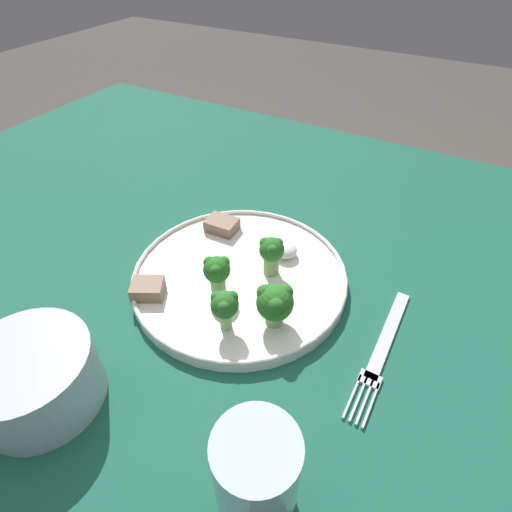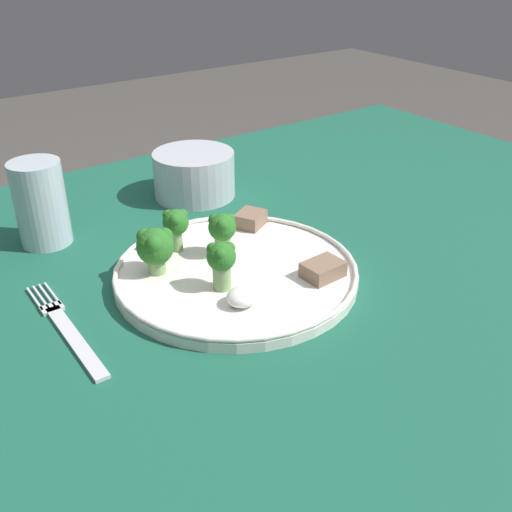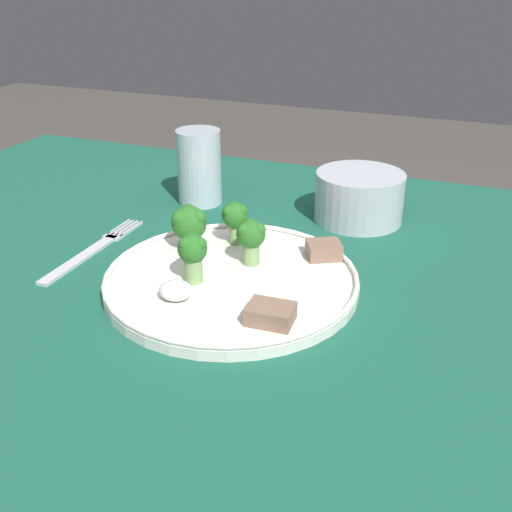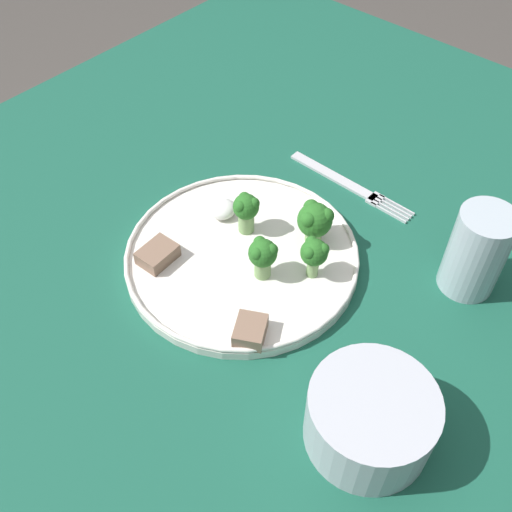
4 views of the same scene
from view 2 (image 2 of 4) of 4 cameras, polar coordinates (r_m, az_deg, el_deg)
The scene contains 12 objects.
table at distance 0.76m, azimuth 2.06°, elevation -7.63°, with size 1.36×0.98×0.71m.
dinner_plate at distance 0.71m, azimuth -1.90°, elevation -1.55°, with size 0.29×0.29×0.02m.
fork at distance 0.66m, azimuth -17.61°, elevation -6.57°, with size 0.02×0.20×0.00m.
cream_bowl at distance 0.93m, azimuth -5.90°, elevation 7.64°, with size 0.12×0.12×0.07m.
drinking_glass at distance 0.83m, azimuth -19.75°, elevation 4.34°, with size 0.07×0.07×0.11m.
broccoli_floret_near_rim_left at distance 0.70m, azimuth -9.58°, elevation 0.90°, with size 0.04×0.04×0.06m.
broccoli_floret_center_left at distance 0.73m, azimuth -3.23°, elevation 2.55°, with size 0.03×0.03×0.06m.
broccoli_floret_back_left at distance 0.66m, azimuth -3.32°, elevation -0.39°, with size 0.03×0.03×0.06m.
broccoli_floret_front_left at distance 0.74m, azimuth -7.66°, elevation 3.11°, with size 0.03×0.03×0.06m.
meat_slice_front_slice at distance 0.70m, azimuth 6.40°, elevation -1.29°, with size 0.05×0.04×0.02m.
meat_slice_middle_slice at distance 0.81m, azimuth -0.53°, elevation 3.54°, with size 0.05×0.05×0.02m.
sauce_dollop at distance 0.64m, azimuth -1.29°, elevation -3.89°, with size 0.04×0.03×0.02m.
Camera 2 is at (-0.38, -0.48, 1.08)m, focal length 42.00 mm.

